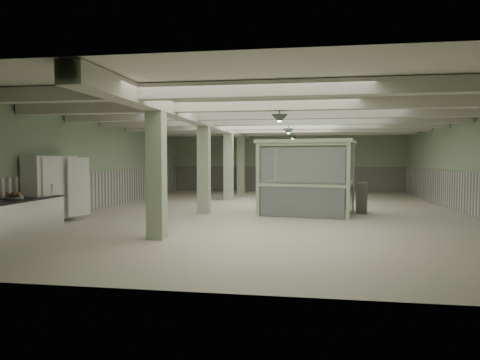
# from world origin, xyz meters

# --- Properties ---
(floor) EXTENTS (20.00, 20.00, 0.00)m
(floor) POSITION_xyz_m (0.00, 0.00, 0.00)
(floor) COLOR #BCB9A5
(floor) RESTS_ON ground
(ceiling) EXTENTS (14.00, 20.00, 0.02)m
(ceiling) POSITION_xyz_m (0.00, 0.00, 3.60)
(ceiling) COLOR silver
(ceiling) RESTS_ON wall_back
(wall_back) EXTENTS (14.00, 0.02, 3.60)m
(wall_back) POSITION_xyz_m (0.00, 10.00, 1.80)
(wall_back) COLOR #8CA181
(wall_back) RESTS_ON floor
(wall_front) EXTENTS (14.00, 0.02, 3.60)m
(wall_front) POSITION_xyz_m (0.00, -10.00, 1.80)
(wall_front) COLOR #8CA181
(wall_front) RESTS_ON floor
(wall_left) EXTENTS (0.02, 20.00, 3.60)m
(wall_left) POSITION_xyz_m (-7.00, 0.00, 1.80)
(wall_left) COLOR #8CA181
(wall_left) RESTS_ON floor
(wall_right) EXTENTS (0.02, 20.00, 3.60)m
(wall_right) POSITION_xyz_m (7.00, 0.00, 1.80)
(wall_right) COLOR #8CA181
(wall_right) RESTS_ON floor
(wainscot_left) EXTENTS (0.05, 19.90, 1.50)m
(wainscot_left) POSITION_xyz_m (-6.97, 0.00, 0.75)
(wainscot_left) COLOR silver
(wainscot_left) RESTS_ON floor
(wainscot_right) EXTENTS (0.05, 19.90, 1.50)m
(wainscot_right) POSITION_xyz_m (6.97, 0.00, 0.75)
(wainscot_right) COLOR silver
(wainscot_right) RESTS_ON floor
(wainscot_back) EXTENTS (13.90, 0.05, 1.50)m
(wainscot_back) POSITION_xyz_m (0.00, 9.97, 0.75)
(wainscot_back) COLOR silver
(wainscot_back) RESTS_ON floor
(girder) EXTENTS (0.45, 19.90, 0.40)m
(girder) POSITION_xyz_m (-2.50, 0.00, 3.38)
(girder) COLOR beige
(girder) RESTS_ON ceiling
(beam_a) EXTENTS (13.90, 0.35, 0.32)m
(beam_a) POSITION_xyz_m (0.00, -7.50, 3.42)
(beam_a) COLOR beige
(beam_a) RESTS_ON ceiling
(beam_b) EXTENTS (13.90, 0.35, 0.32)m
(beam_b) POSITION_xyz_m (0.00, -5.00, 3.42)
(beam_b) COLOR beige
(beam_b) RESTS_ON ceiling
(beam_c) EXTENTS (13.90, 0.35, 0.32)m
(beam_c) POSITION_xyz_m (0.00, -2.50, 3.42)
(beam_c) COLOR beige
(beam_c) RESTS_ON ceiling
(beam_d) EXTENTS (13.90, 0.35, 0.32)m
(beam_d) POSITION_xyz_m (0.00, 0.00, 3.42)
(beam_d) COLOR beige
(beam_d) RESTS_ON ceiling
(beam_e) EXTENTS (13.90, 0.35, 0.32)m
(beam_e) POSITION_xyz_m (0.00, 2.50, 3.42)
(beam_e) COLOR beige
(beam_e) RESTS_ON ceiling
(beam_f) EXTENTS (13.90, 0.35, 0.32)m
(beam_f) POSITION_xyz_m (0.00, 5.00, 3.42)
(beam_f) COLOR beige
(beam_f) RESTS_ON ceiling
(beam_g) EXTENTS (13.90, 0.35, 0.32)m
(beam_g) POSITION_xyz_m (0.00, 7.50, 3.42)
(beam_g) COLOR beige
(beam_g) RESTS_ON ceiling
(column_a) EXTENTS (0.42, 0.42, 3.60)m
(column_a) POSITION_xyz_m (-2.50, -6.00, 1.80)
(column_a) COLOR #A4B692
(column_a) RESTS_ON floor
(column_b) EXTENTS (0.42, 0.42, 3.60)m
(column_b) POSITION_xyz_m (-2.50, -1.00, 1.80)
(column_b) COLOR #A4B692
(column_b) RESTS_ON floor
(column_c) EXTENTS (0.42, 0.42, 3.60)m
(column_c) POSITION_xyz_m (-2.50, 4.00, 1.80)
(column_c) COLOR #A4B692
(column_c) RESTS_ON floor
(column_d) EXTENTS (0.42, 0.42, 3.60)m
(column_d) POSITION_xyz_m (-2.50, 8.00, 1.80)
(column_d) COLOR #A4B692
(column_d) RESTS_ON floor
(pendant_front) EXTENTS (0.44, 0.44, 0.22)m
(pendant_front) POSITION_xyz_m (0.50, -5.00, 3.05)
(pendant_front) COLOR #334436
(pendant_front) RESTS_ON ceiling
(pendant_mid) EXTENTS (0.44, 0.44, 0.22)m
(pendant_mid) POSITION_xyz_m (0.50, 0.50, 3.05)
(pendant_mid) COLOR #334436
(pendant_mid) RESTS_ON ceiling
(pendant_back) EXTENTS (0.44, 0.44, 0.22)m
(pendant_back) POSITION_xyz_m (0.50, 5.50, 3.05)
(pendant_back) COLOR #334436
(pendant_back) RESTS_ON ceiling
(pitcher_far) EXTENTS (0.19, 0.22, 0.27)m
(pitcher_far) POSITION_xyz_m (-6.50, -4.90, 1.04)
(pitcher_far) COLOR silver
(pitcher_far) RESTS_ON prep_counter
(veg_colander) EXTENTS (0.54, 0.54, 0.19)m
(veg_colander) POSITION_xyz_m (-6.62, -5.81, 0.99)
(veg_colander) COLOR #3A393E
(veg_colander) RESTS_ON prep_counter
(orange_bowl) EXTENTS (0.33, 0.33, 0.10)m
(orange_bowl) POSITION_xyz_m (-6.64, -5.56, 0.95)
(orange_bowl) COLOR #B2B2B7
(orange_bowl) RESTS_ON prep_counter
(walkin_cooler) EXTENTS (0.87, 2.17, 1.99)m
(walkin_cooler) POSITION_xyz_m (-6.62, -4.00, 1.00)
(walkin_cooler) COLOR white
(walkin_cooler) RESTS_ON floor
(guard_booth) EXTENTS (3.70, 3.28, 2.66)m
(guard_booth) POSITION_xyz_m (1.24, -0.44, 1.79)
(guard_booth) COLOR #AABF99
(guard_booth) RESTS_ON floor
(filing_cabinet) EXTENTS (0.47, 0.59, 1.13)m
(filing_cabinet) POSITION_xyz_m (3.21, -0.15, 0.56)
(filing_cabinet) COLOR #58584A
(filing_cabinet) RESTS_ON floor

